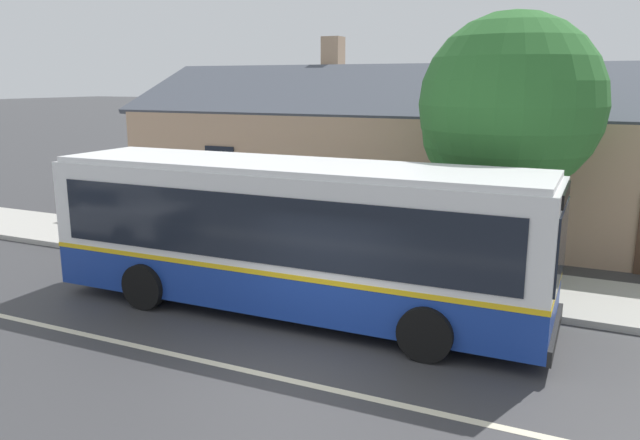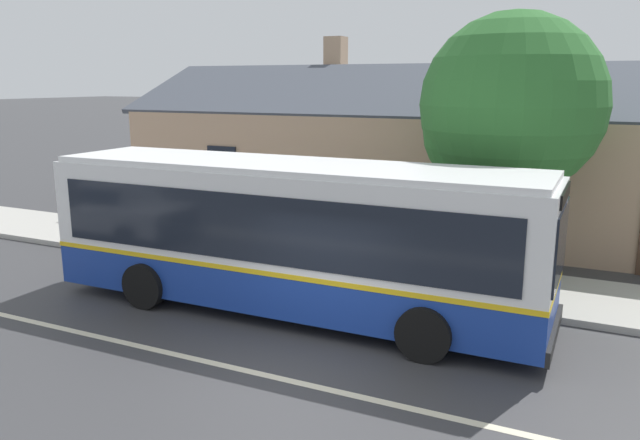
% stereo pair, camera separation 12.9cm
% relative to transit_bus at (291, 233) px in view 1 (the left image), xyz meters
% --- Properties ---
extents(ground_plane, '(300.00, 300.00, 0.00)m').
position_rel_transit_bus_xyz_m(ground_plane, '(1.36, -2.90, -1.71)').
color(ground_plane, '#38383A').
extents(sidewalk_far, '(60.00, 3.00, 0.15)m').
position_rel_transit_bus_xyz_m(sidewalk_far, '(1.36, 3.10, -1.63)').
color(sidewalk_far, '#ADAAA3').
rests_on(sidewalk_far, ground).
extents(lane_divider_stripe, '(60.00, 0.16, 0.01)m').
position_rel_transit_bus_xyz_m(lane_divider_stripe, '(1.36, -2.90, -1.70)').
color(lane_divider_stripe, beige).
rests_on(lane_divider_stripe, ground).
extents(community_building, '(26.58, 8.09, 6.43)m').
position_rel_transit_bus_xyz_m(community_building, '(3.30, 10.00, 0.29)').
color(community_building, tan).
rests_on(community_building, ground).
extents(transit_bus, '(10.68, 2.83, 3.18)m').
position_rel_transit_bus_xyz_m(transit_bus, '(0.00, 0.00, 0.00)').
color(transit_bus, navy).
rests_on(transit_bus, ground).
extents(bench_by_building, '(1.56, 0.51, 0.94)m').
position_rel_transit_bus_xyz_m(bench_by_building, '(-5.12, 2.88, -1.14)').
color(bench_by_building, brown).
rests_on(bench_by_building, sidewalk_far).
extents(street_tree_primary, '(4.28, 4.28, 6.41)m').
position_rel_transit_bus_xyz_m(street_tree_primary, '(3.56, 4.05, 2.42)').
color(street_tree_primary, '#4C3828').
rests_on(street_tree_primary, ground).
extents(bike_rack, '(1.16, 0.06, 0.78)m').
position_rel_transit_bus_xyz_m(bike_rack, '(-7.80, 3.09, -1.02)').
color(bike_rack, slate).
rests_on(bike_rack, sidewalk_far).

